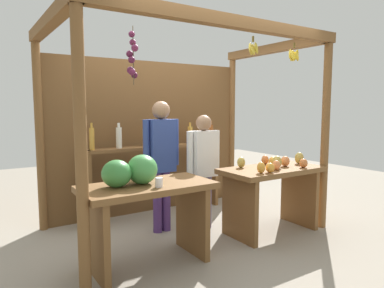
{
  "coord_description": "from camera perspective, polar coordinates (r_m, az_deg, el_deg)",
  "views": [
    {
      "loc": [
        -2.27,
        -3.71,
        1.55
      ],
      "look_at": [
        0.0,
        -0.19,
        1.1
      ],
      "focal_mm": 32.71,
      "sensor_mm": 36.0,
      "label": 1
    }
  ],
  "objects": [
    {
      "name": "vendor_woman",
      "position": [
        4.4,
        1.89,
        -2.99
      ],
      "size": [
        0.48,
        0.2,
        1.45
      ],
      "rotation": [
        0.0,
        0.0,
        0.13
      ],
      "color": "#584E76",
      "rests_on": "ground"
    },
    {
      "name": "fruit_counter_right",
      "position": [
        4.44,
        12.95,
        -6.34
      ],
      "size": [
        1.28,
        0.64,
        0.96
      ],
      "color": "brown",
      "rests_on": "ground"
    },
    {
      "name": "vendor_man",
      "position": [
        4.29,
        -5.02,
        -1.68
      ],
      "size": [
        0.48,
        0.22,
        1.62
      ],
      "rotation": [
        0.0,
        0.0,
        0.05
      ],
      "color": "#4E3072",
      "rests_on": "ground"
    },
    {
      "name": "ground_plane",
      "position": [
        4.62,
        -1.28,
        -13.51
      ],
      "size": [
        12.0,
        12.0,
        0.0
      ],
      "primitive_type": "plane",
      "color": "gray",
      "rests_on": "ground"
    },
    {
      "name": "market_stall",
      "position": [
        4.73,
        -4.15,
        4.43
      ],
      "size": [
        3.17,
        1.96,
        2.45
      ],
      "color": "brown",
      "rests_on": "ground"
    },
    {
      "name": "fruit_counter_left",
      "position": [
        3.44,
        -8.0,
        -8.53
      ],
      "size": [
        1.28,
        0.64,
        1.09
      ],
      "color": "brown",
      "rests_on": "ground"
    },
    {
      "name": "bottle_shelf_unit",
      "position": [
        5.0,
        -5.63,
        -2.53
      ],
      "size": [
        2.03,
        0.22,
        1.35
      ],
      "color": "brown",
      "rests_on": "ground"
    }
  ]
}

